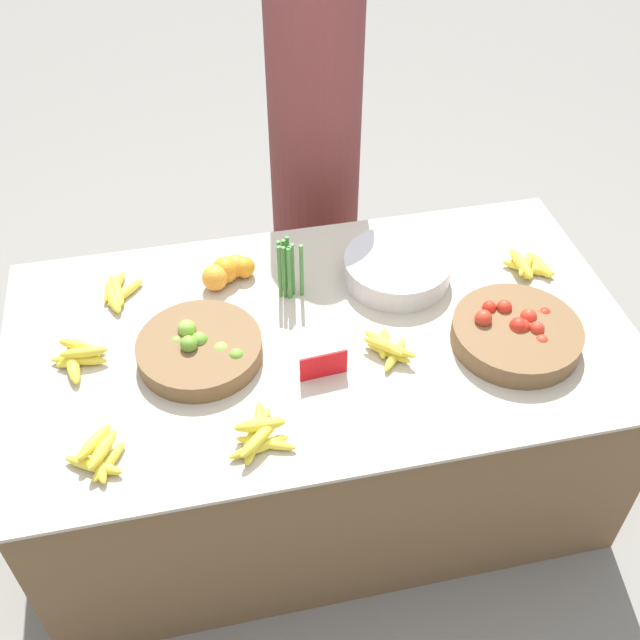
# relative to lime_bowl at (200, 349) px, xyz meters

# --- Properties ---
(ground_plane) EXTENTS (12.00, 12.00, 0.00)m
(ground_plane) POSITION_rel_lime_bowl_xyz_m (0.35, 0.02, -0.73)
(ground_plane) COLOR gray
(market_table) EXTENTS (1.82, 1.01, 0.70)m
(market_table) POSITION_rel_lime_bowl_xyz_m (0.35, 0.02, -0.38)
(market_table) COLOR brown
(market_table) RESTS_ON ground_plane
(lime_bowl) EXTENTS (0.35, 0.35, 0.10)m
(lime_bowl) POSITION_rel_lime_bowl_xyz_m (0.00, 0.00, 0.00)
(lime_bowl) COLOR brown
(lime_bowl) RESTS_ON market_table
(tomato_basket) EXTENTS (0.37, 0.37, 0.10)m
(tomato_basket) POSITION_rel_lime_bowl_xyz_m (0.89, -0.13, 0.00)
(tomato_basket) COLOR brown
(tomato_basket) RESTS_ON market_table
(orange_pile) EXTENTS (0.17, 0.13, 0.08)m
(orange_pile) POSITION_rel_lime_bowl_xyz_m (0.12, 0.31, 0.01)
(orange_pile) COLOR orange
(orange_pile) RESTS_ON market_table
(metal_bowl) EXTENTS (0.33, 0.33, 0.08)m
(metal_bowl) POSITION_rel_lime_bowl_xyz_m (0.63, 0.21, 0.01)
(metal_bowl) COLOR silver
(metal_bowl) RESTS_ON market_table
(price_sign) EXTENTS (0.13, 0.02, 0.08)m
(price_sign) POSITION_rel_lime_bowl_xyz_m (0.32, -0.14, 0.01)
(price_sign) COLOR red
(price_sign) RESTS_ON market_table
(veg_bundle) EXTENTS (0.08, 0.07, 0.19)m
(veg_bundle) POSITION_rel_lime_bowl_xyz_m (0.29, 0.21, 0.06)
(veg_bundle) COLOR #4C8E42
(veg_bundle) RESTS_ON market_table
(banana_bunch_front_center) EXTENTS (0.16, 0.17, 0.06)m
(banana_bunch_front_center) POSITION_rel_lime_bowl_xyz_m (-0.34, 0.05, -0.01)
(banana_bunch_front_center) COLOR yellow
(banana_bunch_front_center) RESTS_ON market_table
(banana_bunch_front_right) EXTENTS (0.18, 0.20, 0.06)m
(banana_bunch_front_right) POSITION_rel_lime_bowl_xyz_m (0.12, -0.33, -0.01)
(banana_bunch_front_right) COLOR yellow
(banana_bunch_front_right) RESTS_ON market_table
(banana_bunch_back_center) EXTENTS (0.16, 0.17, 0.06)m
(banana_bunch_back_center) POSITION_rel_lime_bowl_xyz_m (-0.28, -0.31, -0.01)
(banana_bunch_back_center) COLOR yellow
(banana_bunch_back_center) RESTS_ON market_table
(banana_bunch_middle_right) EXTENTS (0.14, 0.20, 0.04)m
(banana_bunch_middle_right) POSITION_rel_lime_bowl_xyz_m (-0.23, 0.31, -0.01)
(banana_bunch_middle_right) COLOR yellow
(banana_bunch_middle_right) RESTS_ON market_table
(banana_bunch_front_left) EXTENTS (0.14, 0.17, 0.05)m
(banana_bunch_front_left) POSITION_rel_lime_bowl_xyz_m (0.52, -0.10, -0.01)
(banana_bunch_front_left) COLOR yellow
(banana_bunch_front_left) RESTS_ON market_table
(banana_bunch_middle_left) EXTENTS (0.16, 0.15, 0.06)m
(banana_bunch_middle_left) POSITION_rel_lime_bowl_xyz_m (1.05, 0.16, -0.01)
(banana_bunch_middle_left) COLOR yellow
(banana_bunch_middle_left) RESTS_ON market_table
(vendor_person) EXTENTS (0.34, 0.34, 1.72)m
(vendor_person) POSITION_rel_lime_bowl_xyz_m (0.52, 0.90, 0.06)
(vendor_person) COLOR brown
(vendor_person) RESTS_ON ground_plane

